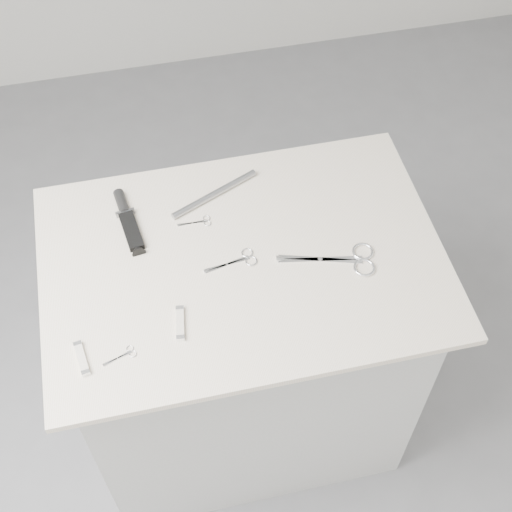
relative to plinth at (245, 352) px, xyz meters
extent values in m
cube|color=gray|center=(0.00, 0.00, -0.46)|extent=(4.00, 4.00, 0.01)
cube|color=#B2B2B0|center=(0.00, 0.00, 0.00)|extent=(0.90, 0.60, 0.90)
cube|color=beige|center=(0.00, 0.00, 0.46)|extent=(1.00, 0.70, 0.02)
cube|color=silver|center=(0.19, -0.05, 0.47)|extent=(0.21, 0.08, 0.00)
cylinder|color=silver|center=(0.19, -0.05, 0.47)|extent=(0.01, 0.01, 0.01)
torus|color=silver|center=(0.30, -0.05, 0.47)|extent=(0.06, 0.06, 0.01)
torus|color=silver|center=(0.28, -0.10, 0.47)|extent=(0.06, 0.06, 0.01)
cube|color=silver|center=(-0.04, -0.01, 0.47)|extent=(0.12, 0.04, 0.00)
cylinder|color=silver|center=(-0.04, -0.01, 0.47)|extent=(0.01, 0.01, 0.00)
torus|color=silver|center=(0.01, 0.01, 0.47)|extent=(0.03, 0.03, 0.00)
torus|color=silver|center=(0.02, -0.01, 0.47)|extent=(0.03, 0.03, 0.00)
cube|color=silver|center=(-0.10, 0.14, 0.47)|extent=(0.08, 0.01, 0.00)
cylinder|color=silver|center=(-0.10, 0.14, 0.47)|extent=(0.00, 0.00, 0.00)
torus|color=silver|center=(-0.06, 0.15, 0.47)|extent=(0.02, 0.02, 0.00)
torus|color=silver|center=(-0.07, 0.13, 0.47)|extent=(0.02, 0.02, 0.00)
cube|color=silver|center=(-0.33, -0.21, 0.47)|extent=(0.07, 0.03, 0.00)
cylinder|color=silver|center=(-0.33, -0.21, 0.47)|extent=(0.00, 0.00, 0.00)
torus|color=silver|center=(-0.30, -0.19, 0.47)|extent=(0.02, 0.02, 0.00)
torus|color=silver|center=(-0.30, -0.21, 0.47)|extent=(0.02, 0.02, 0.00)
cube|color=black|center=(-0.26, 0.14, 0.48)|extent=(0.05, 0.13, 0.01)
cube|color=gray|center=(-0.27, 0.21, 0.48)|extent=(0.05, 0.01, 0.02)
cylinder|color=black|center=(-0.27, 0.24, 0.48)|extent=(0.04, 0.08, 0.03)
cube|color=beige|center=(-0.41, -0.20, 0.48)|extent=(0.03, 0.09, 0.01)
cube|color=silver|center=(-0.42, -0.16, 0.48)|extent=(0.02, 0.01, 0.01)
cube|color=silver|center=(-0.40, -0.24, 0.48)|extent=(0.02, 0.01, 0.01)
cube|color=beige|center=(-0.18, -0.16, 0.48)|extent=(0.03, 0.09, 0.01)
cube|color=silver|center=(-0.18, -0.12, 0.48)|extent=(0.02, 0.01, 0.01)
cube|color=silver|center=(-0.19, -0.19, 0.48)|extent=(0.02, 0.01, 0.01)
cylinder|color=gray|center=(-0.03, 0.22, 0.48)|extent=(0.25, 0.12, 0.02)
camera|label=1|loc=(-0.20, -1.04, 1.88)|focal=50.00mm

